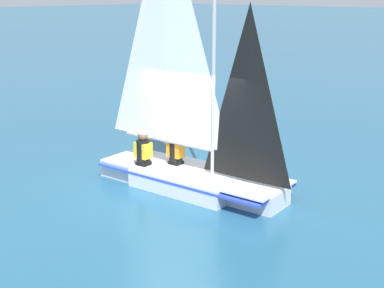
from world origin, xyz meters
TOP-DOWN VIEW (x-y plane):
  - ground_plane at (0.00, 0.00)m, footprint 260.00×260.00m
  - sailboat_main at (0.01, -0.06)m, footprint 1.92×4.46m
  - sailor_helm at (-0.11, -0.59)m, footprint 0.33×0.36m
  - sailor_crew at (0.43, -1.07)m, footprint 0.33×0.36m

SIDE VIEW (x-z plane):
  - ground_plane at x=0.00m, z-range 0.00..0.00m
  - sailor_helm at x=-0.11m, z-range 0.04..1.20m
  - sailor_crew at x=0.43m, z-range 0.05..1.21m
  - sailboat_main at x=0.01m, z-range -2.11..3.96m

